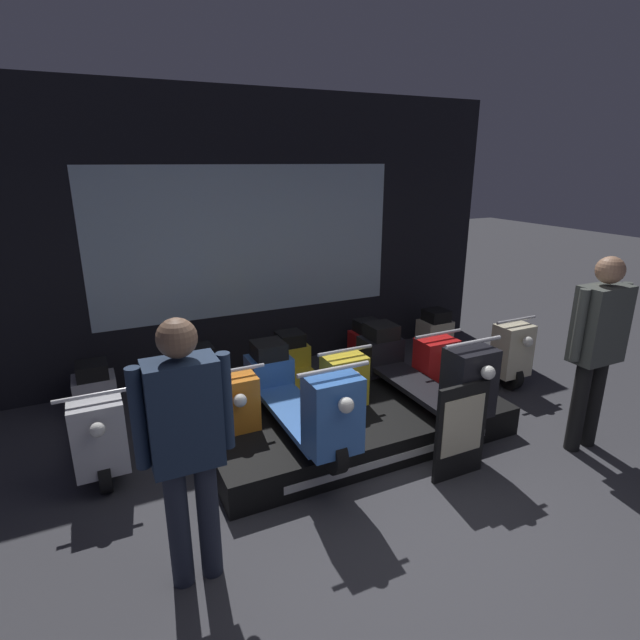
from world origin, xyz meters
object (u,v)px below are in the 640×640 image
price_sign_board (461,431)px  scooter_backrow_1 (216,392)px  scooter_backrow_2 (315,373)px  scooter_backrow_3 (399,357)px  person_left_browsing (186,438)px  person_right_browsing (598,339)px  scooter_display_right (420,369)px  scooter_display_left (297,395)px  scooter_backrow_4 (470,343)px  scooter_backrow_0 (97,415)px

price_sign_board → scooter_backrow_1: bearing=131.9°
scooter_backrow_2 → scooter_backrow_3: 1.05m
scooter_backrow_3 → scooter_backrow_1: bearing=180.0°
scooter_backrow_2 → scooter_backrow_3: size_ratio=1.00×
person_left_browsing → person_right_browsing: bearing=-0.0°
scooter_display_right → scooter_backrow_2: bearing=126.5°
scooter_display_left → scooter_backrow_1: 1.05m
person_right_browsing → scooter_display_left: bearing=158.4°
scooter_backrow_1 → scooter_backrow_4: same height
price_sign_board → person_left_browsing: bearing=-176.7°
scooter_display_left → scooter_backrow_4: 2.83m
scooter_backrow_4 → price_sign_board: bearing=-133.6°
scooter_backrow_2 → scooter_backrow_3: bearing=0.0°
scooter_display_right → price_sign_board: bearing=-103.0°
scooter_backrow_1 → person_left_browsing: (-0.59, -1.82, 0.65)m
scooter_display_right → person_left_browsing: (-2.30, -0.92, 0.37)m
scooter_backrow_1 → person_right_browsing: bearing=-32.9°
scooter_backrow_1 → person_left_browsing: size_ratio=1.05×
scooter_display_left → scooter_backrow_2: size_ratio=1.00×
scooter_backrow_0 → scooter_backrow_1: 1.05m
scooter_backrow_0 → scooter_backrow_3: 3.14m
scooter_backrow_2 → scooter_backrow_4: (2.09, 0.00, 0.00)m
person_right_browsing → person_left_browsing: bearing=180.0°
scooter_backrow_1 → scooter_backrow_4: bearing=0.0°
scooter_backrow_0 → scooter_backrow_2: 2.09m
scooter_display_right → scooter_backrow_3: bearing=66.7°
scooter_display_left → scooter_backrow_4: (2.67, 0.89, -0.27)m
scooter_backrow_2 → price_sign_board: 1.76m
scooter_backrow_3 → scooter_backrow_4: 1.05m
person_right_browsing → price_sign_board: size_ratio=2.12×
scooter_display_right → price_sign_board: (-0.19, -0.80, -0.18)m
scooter_backrow_4 → price_sign_board: 2.35m
scooter_display_right → scooter_backrow_4: bearing=32.0°
scooter_display_right → scooter_backrow_2: scooter_display_right is taller
scooter_backrow_0 → scooter_display_left: bearing=-30.5°
person_left_browsing → scooter_backrow_4: bearing=26.0°
scooter_display_right → price_sign_board: size_ratio=2.17×
scooter_backrow_0 → person_right_browsing: bearing=-25.3°
scooter_display_right → person_right_browsing: person_right_browsing is taller
scooter_backrow_2 → person_left_browsing: bearing=-132.0°
scooter_backrow_1 → scooter_backrow_2: same height
scooter_backrow_0 → scooter_backrow_1: bearing=0.0°
person_left_browsing → price_sign_board: bearing=3.3°
scooter_backrow_0 → price_sign_board: scooter_backrow_0 is taller
scooter_display_left → scooter_backrow_3: size_ratio=1.00×
scooter_backrow_0 → scooter_backrow_3: bearing=0.0°
scooter_backrow_2 → scooter_backrow_4: bearing=0.0°
scooter_backrow_4 → scooter_backrow_1: bearing=180.0°
scooter_backrow_2 → scooter_backrow_4: same height
scooter_backrow_4 → person_right_browsing: 1.98m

